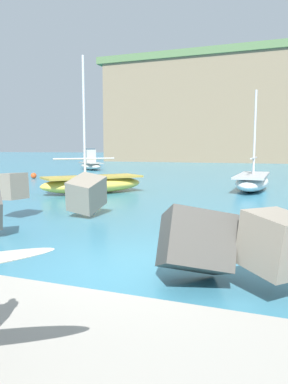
{
  "coord_description": "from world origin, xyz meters",
  "views": [
    {
      "loc": [
        2.26,
        -6.25,
        2.26
      ],
      "look_at": [
        -0.26,
        0.5,
        1.4
      ],
      "focal_mm": 33.74,
      "sensor_mm": 36.0,
      "label": 1
    }
  ],
  "objects_px": {
    "boat_mid_centre": "(90,163)",
    "mooring_buoy_inner": "(34,176)",
    "boat_near_left": "(93,183)",
    "boat_near_centre": "(252,181)"
  },
  "relations": [
    {
      "from": "boat_mid_centre",
      "to": "mooring_buoy_inner",
      "type": "relative_size",
      "value": 10.67
    },
    {
      "from": "boat_near_left",
      "to": "mooring_buoy_inner",
      "type": "distance_m",
      "value": 10.92
    },
    {
      "from": "boat_near_left",
      "to": "mooring_buoy_inner",
      "type": "bearing_deg",
      "value": 142.89
    },
    {
      "from": "boat_mid_centre",
      "to": "mooring_buoy_inner",
      "type": "height_order",
      "value": "boat_mid_centre"
    },
    {
      "from": "boat_mid_centre",
      "to": "boat_near_left",
      "type": "bearing_deg",
      "value": -60.83
    },
    {
      "from": "boat_near_left",
      "to": "boat_mid_centre",
      "type": "distance_m",
      "value": 21.29
    },
    {
      "from": "boat_near_left",
      "to": "boat_mid_centre",
      "type": "bearing_deg",
      "value": 119.17
    },
    {
      "from": "boat_near_left",
      "to": "mooring_buoy_inner",
      "type": "relative_size",
      "value": 15.47
    },
    {
      "from": "boat_mid_centre",
      "to": "mooring_buoy_inner",
      "type": "xyz_separation_m",
      "value": [
        1.68,
        -12.01,
        -0.47
      ]
    },
    {
      "from": "boat_near_left",
      "to": "boat_near_centre",
      "type": "xyz_separation_m",
      "value": [
        7.6,
        4.34,
        -0.02
      ]
    }
  ]
}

